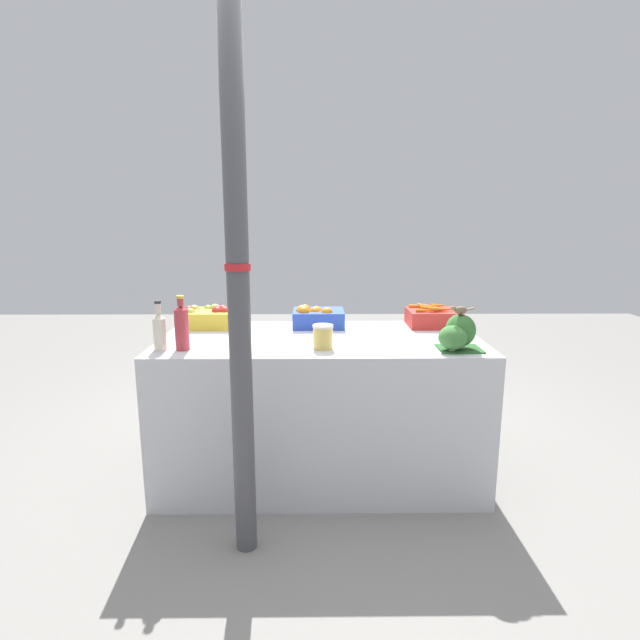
# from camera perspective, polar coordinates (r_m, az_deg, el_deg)

# --- Properties ---
(ground_plane) EXTENTS (10.00, 10.00, 0.00)m
(ground_plane) POSITION_cam_1_polar(r_m,az_deg,el_deg) (3.17, 0.00, -16.89)
(ground_plane) COLOR gray
(market_table) EXTENTS (1.81, 0.89, 0.84)m
(market_table) POSITION_cam_1_polar(r_m,az_deg,el_deg) (2.99, 0.00, -9.80)
(market_table) COLOR silver
(market_table) RESTS_ON ground_plane
(support_pole) EXTENTS (0.11, 0.11, 2.38)m
(support_pole) POSITION_cam_1_polar(r_m,az_deg,el_deg) (2.13, -9.29, 2.87)
(support_pole) COLOR #4C4C51
(support_pole) RESTS_ON ground_plane
(apple_crate) EXTENTS (0.32, 0.26, 0.14)m
(apple_crate) POSITION_cam_1_polar(r_m,az_deg,el_deg) (3.20, -12.74, 0.40)
(apple_crate) COLOR gold
(apple_crate) RESTS_ON market_table
(orange_crate) EXTENTS (0.32, 0.26, 0.14)m
(orange_crate) POSITION_cam_1_polar(r_m,az_deg,el_deg) (3.12, -0.37, 0.37)
(orange_crate) COLOR #2847B7
(orange_crate) RESTS_ON market_table
(carrot_crate) EXTENTS (0.32, 0.26, 0.14)m
(carrot_crate) POSITION_cam_1_polar(r_m,az_deg,el_deg) (3.22, 12.81, 0.34)
(carrot_crate) COLOR red
(carrot_crate) RESTS_ON market_table
(broccoli_pile) EXTENTS (0.23, 0.21, 0.18)m
(broccoli_pile) POSITION_cam_1_polar(r_m,az_deg,el_deg) (2.66, 15.45, -1.47)
(broccoli_pile) COLOR #2D602D
(broccoli_pile) RESTS_ON market_table
(juice_bottle_cloudy) EXTENTS (0.06, 0.06, 0.26)m
(juice_bottle_cloudy) POSITION_cam_1_polar(r_m,az_deg,el_deg) (2.70, -17.88, -1.10)
(juice_bottle_cloudy) COLOR beige
(juice_bottle_cloudy) RESTS_ON market_table
(juice_bottle_ruby) EXTENTS (0.07, 0.07, 0.28)m
(juice_bottle_ruby) POSITION_cam_1_polar(r_m,az_deg,el_deg) (2.66, -15.53, -0.74)
(juice_bottle_ruby) COLOR #B2333D
(juice_bottle_ruby) RESTS_ON market_table
(pickle_jar) EXTENTS (0.11, 0.11, 0.13)m
(pickle_jar) POSITION_cam_1_polar(r_m,az_deg,el_deg) (2.60, 0.33, -1.91)
(pickle_jar) COLOR #DBBC56
(pickle_jar) RESTS_ON market_table
(sparrow_bird) EXTENTS (0.13, 0.05, 0.05)m
(sparrow_bird) POSITION_cam_1_polar(r_m,az_deg,el_deg) (2.65, 15.69, 1.13)
(sparrow_bird) COLOR #4C3D2D
(sparrow_bird) RESTS_ON broccoli_pile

